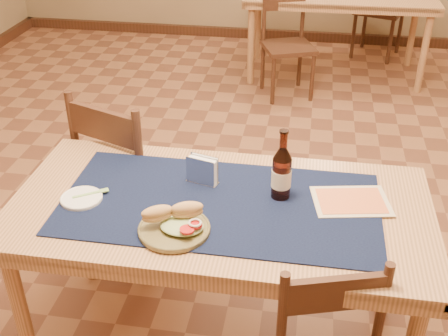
% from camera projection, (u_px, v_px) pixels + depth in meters
% --- Properties ---
extents(main_table, '(1.60, 0.80, 0.75)m').
position_uv_depth(main_table, '(220.00, 221.00, 2.17)').
color(main_table, tan).
rests_on(main_table, ground).
extents(placemat, '(1.20, 0.60, 0.01)m').
position_uv_depth(placemat, '(220.00, 203.00, 2.13)').
color(placemat, '#0F1937').
rests_on(placemat, main_table).
extents(baseboard, '(6.00, 7.00, 0.10)m').
position_uv_depth(baseboard, '(244.00, 226.00, 3.16)').
color(baseboard, '#3F2216').
rests_on(baseboard, ground).
extents(back_table, '(1.64, 0.84, 0.75)m').
position_uv_depth(back_table, '(339.00, 2.00, 4.92)').
color(back_table, tan).
rests_on(back_table, ground).
extents(chair_main_far, '(0.58, 0.58, 0.96)m').
position_uv_depth(chair_main_far, '(132.00, 175.00, 2.78)').
color(chair_main_far, '#3F2216').
rests_on(chair_main_far, ground).
extents(chair_back_near, '(0.51, 0.51, 0.85)m').
position_uv_depth(chair_back_near, '(287.00, 43.00, 4.67)').
color(chair_back_near, '#3F2216').
rests_on(chair_back_near, ground).
extents(chair_back_far, '(0.54, 0.54, 0.92)m').
position_uv_depth(chair_back_far, '(379.00, 9.00, 5.42)').
color(chair_back_far, '#3F2216').
rests_on(chair_back_far, ground).
extents(sandwich_plate, '(0.26, 0.26, 0.10)m').
position_uv_depth(sandwich_plate, '(176.00, 224.00, 1.96)').
color(sandwich_plate, brown).
rests_on(sandwich_plate, placemat).
extents(side_plate, '(0.16, 0.16, 0.01)m').
position_uv_depth(side_plate, '(81.00, 198.00, 2.14)').
color(side_plate, white).
rests_on(side_plate, placemat).
extents(fork, '(0.13, 0.09, 0.00)m').
position_uv_depth(fork, '(94.00, 193.00, 2.16)').
color(fork, '#8FC76D').
rests_on(fork, side_plate).
extents(beer_bottle, '(0.08, 0.08, 0.28)m').
position_uv_depth(beer_bottle, '(282.00, 173.00, 2.11)').
color(beer_bottle, '#41150B').
rests_on(beer_bottle, placemat).
extents(napkin_holder, '(0.14, 0.08, 0.12)m').
position_uv_depth(napkin_holder, '(202.00, 171.00, 2.22)').
color(napkin_holder, silver).
rests_on(napkin_holder, placemat).
extents(menu_card, '(0.32, 0.26, 0.01)m').
position_uv_depth(menu_card, '(351.00, 201.00, 2.13)').
color(menu_card, beige).
rests_on(menu_card, placemat).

